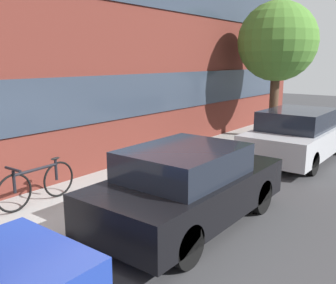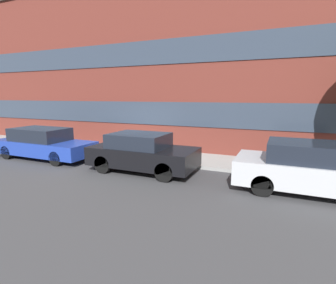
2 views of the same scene
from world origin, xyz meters
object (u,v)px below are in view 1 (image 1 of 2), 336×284
Objects in this scene: parked_car_silver at (298,135)px; bicycle at (37,183)px; parked_car_black at (188,186)px; street_tree at (277,42)px.

bicycle is at bearing 159.08° from parked_car_silver.
bicycle is at bearing 115.53° from parked_car_black.
parked_car_black is 8.15m from street_tree.
parked_car_black reaches higher than bicycle.
street_tree is (8.76, -0.96, 2.84)m from bicycle.
parked_car_silver is 2.59× the size of bicycle.
street_tree is (2.05, 1.61, 2.66)m from parked_car_silver.
bicycle is 0.37× the size of street_tree.
street_tree is (7.53, 1.61, 2.68)m from parked_car_black.
parked_car_black is 0.84× the size of street_tree.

